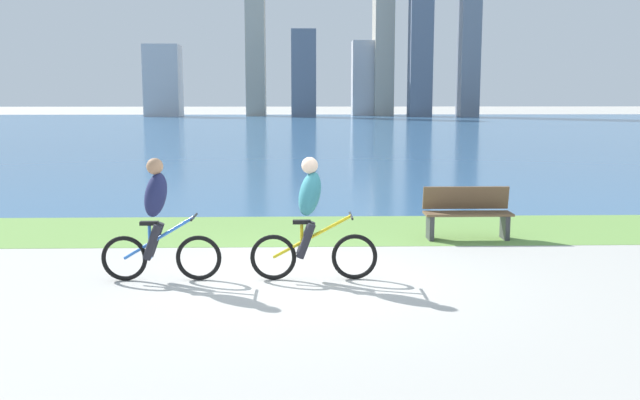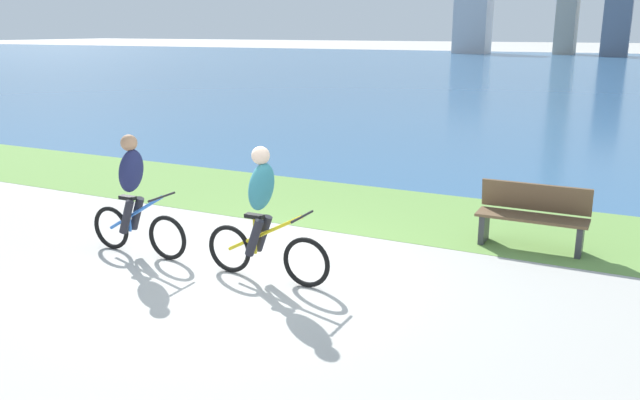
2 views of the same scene
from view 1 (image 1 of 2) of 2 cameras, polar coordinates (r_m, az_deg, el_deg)
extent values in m
plane|color=#B2AFA8|center=(9.78, -1.73, -6.29)|extent=(300.00, 300.00, 0.00)
cube|color=#6B9947|center=(13.24, -1.72, -2.40)|extent=(120.00, 2.96, 0.01)
cube|color=#386693|center=(54.00, -1.70, 5.71)|extent=(300.00, 78.91, 0.00)
torus|color=black|center=(9.70, 2.76, -4.53)|extent=(0.62, 0.06, 0.62)
torus|color=black|center=(9.68, -3.74, -4.57)|extent=(0.62, 0.06, 0.62)
cylinder|color=gold|center=(9.61, -0.63, -2.93)|extent=(1.07, 0.04, 0.60)
cylinder|color=gold|center=(9.62, -1.46, -3.23)|extent=(0.04, 0.04, 0.46)
cube|color=black|center=(9.57, -1.47, -1.76)|extent=(0.24, 0.10, 0.05)
cylinder|color=black|center=(9.59, 2.49, -1.27)|extent=(0.03, 0.52, 0.03)
ellipsoid|color=teal|center=(9.52, -0.82, 0.50)|extent=(0.40, 0.36, 0.65)
sphere|color=beige|center=(9.47, -0.82, 2.77)|extent=(0.22, 0.22, 0.22)
cylinder|color=#26262D|center=(9.72, -1.14, -3.05)|extent=(0.27, 0.11, 0.49)
cylinder|color=#26262D|center=(9.52, -1.13, -3.29)|extent=(0.27, 0.11, 0.49)
torus|color=black|center=(9.78, -9.63, -4.56)|extent=(0.61, 0.06, 0.61)
torus|color=black|center=(9.96, -15.30, -4.50)|extent=(0.61, 0.06, 0.61)
cylinder|color=blue|center=(9.81, -12.69, -2.95)|extent=(0.96, 0.04, 0.59)
cylinder|color=blue|center=(9.84, -13.39, -3.23)|extent=(0.04, 0.04, 0.46)
cube|color=black|center=(9.79, -13.44, -1.81)|extent=(0.24, 0.10, 0.05)
cylinder|color=black|center=(9.68, -10.00, -1.35)|extent=(0.03, 0.52, 0.03)
ellipsoid|color=#1E234C|center=(9.72, -12.94, 0.40)|extent=(0.40, 0.36, 0.65)
sphere|color=#A57A59|center=(9.67, -13.01, 2.63)|extent=(0.22, 0.22, 0.22)
cylinder|color=#26262D|center=(9.92, -12.99, -3.07)|extent=(0.27, 0.11, 0.49)
cylinder|color=#26262D|center=(9.73, -13.22, -3.30)|extent=(0.27, 0.11, 0.49)
cube|color=brown|center=(12.59, 11.69, -1.07)|extent=(1.50, 0.45, 0.04)
cube|color=brown|center=(12.74, 11.52, 0.18)|extent=(1.50, 0.11, 0.40)
cube|color=#38383D|center=(12.79, 14.50, -2.04)|extent=(0.08, 0.37, 0.45)
cube|color=#38383D|center=(12.49, 8.76, -2.11)|extent=(0.08, 0.37, 0.45)
cube|color=#B7B7BC|center=(87.04, -12.37, 9.25)|extent=(4.07, 3.83, 8.30)
cube|color=#ADA899|center=(88.19, -5.17, 13.88)|extent=(2.23, 4.13, 22.09)
cube|color=slate|center=(83.20, -1.31, 10.02)|extent=(2.80, 3.25, 9.84)
cube|color=#B7B7BC|center=(89.01, 3.44, 9.63)|extent=(2.69, 2.82, 9.01)
cube|color=#ADA899|center=(89.44, 5.07, 14.48)|extent=(2.29, 4.25, 24.18)
cube|color=slate|center=(85.43, 8.07, 15.13)|extent=(2.56, 2.56, 25.41)
cube|color=slate|center=(86.01, 11.80, 12.63)|extent=(2.18, 2.75, 18.36)
camera|label=2|loc=(5.14, 52.78, 11.05)|focal=36.21mm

